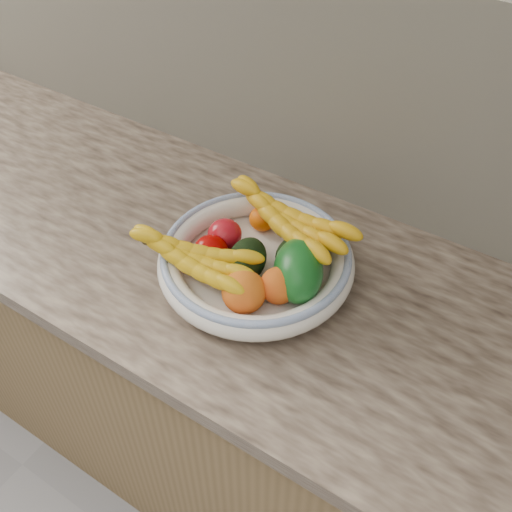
% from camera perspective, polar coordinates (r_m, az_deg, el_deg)
% --- Properties ---
extents(kitchen_counter, '(2.44, 0.66, 1.40)m').
position_cam_1_polar(kitchen_counter, '(1.52, 0.53, -12.82)').
color(kitchen_counter, brown).
rests_on(kitchen_counter, ground).
extents(fruit_bowl, '(0.39, 0.39, 0.08)m').
position_cam_1_polar(fruit_bowl, '(1.13, -0.00, -0.41)').
color(fruit_bowl, white).
rests_on(fruit_bowl, kitchen_counter).
extents(clementine_back_left, '(0.06, 0.06, 0.05)m').
position_cam_1_polar(clementine_back_left, '(1.21, 0.66, 3.75)').
color(clementine_back_left, '#FD6905').
rests_on(clementine_back_left, fruit_bowl).
extents(clementine_back_right, '(0.07, 0.07, 0.05)m').
position_cam_1_polar(clementine_back_right, '(1.18, 4.23, 2.20)').
color(clementine_back_right, '#E56604').
rests_on(clementine_back_right, fruit_bowl).
extents(tomato_left, '(0.08, 0.08, 0.06)m').
position_cam_1_polar(tomato_left, '(1.16, -3.15, 2.17)').
color(tomato_left, '#B5101C').
rests_on(tomato_left, fruit_bowl).
extents(tomato_near_left, '(0.08, 0.08, 0.06)m').
position_cam_1_polar(tomato_near_left, '(1.13, -4.54, 0.50)').
color(tomato_near_left, '#9D0200').
rests_on(tomato_near_left, fruit_bowl).
extents(avocado_center, '(0.10, 0.12, 0.07)m').
position_cam_1_polar(avocado_center, '(1.10, -0.95, -0.42)').
color(avocado_center, black).
rests_on(avocado_center, fruit_bowl).
extents(avocado_right, '(0.09, 0.11, 0.06)m').
position_cam_1_polar(avocado_right, '(1.12, 4.01, 0.42)').
color(avocado_right, black).
rests_on(avocado_right, fruit_bowl).
extents(green_mango, '(0.18, 0.19, 0.13)m').
position_cam_1_polar(green_mango, '(1.07, 4.24, -1.47)').
color(green_mango, '#0E4F17').
rests_on(green_mango, fruit_bowl).
extents(peach_front, '(0.10, 0.10, 0.08)m').
position_cam_1_polar(peach_front, '(1.05, -1.22, -3.60)').
color(peach_front, orange).
rests_on(peach_front, fruit_bowl).
extents(peach_right, '(0.09, 0.09, 0.07)m').
position_cam_1_polar(peach_right, '(1.05, 2.28, -2.98)').
color(peach_right, orange).
rests_on(peach_right, fruit_bowl).
extents(banana_bunch_back, '(0.34, 0.19, 0.09)m').
position_cam_1_polar(banana_bunch_back, '(1.15, 3.10, 3.32)').
color(banana_bunch_back, '#EBAF13').
rests_on(banana_bunch_back, fruit_bowl).
extents(banana_bunch_front, '(0.29, 0.15, 0.08)m').
position_cam_1_polar(banana_bunch_front, '(1.09, -6.33, -0.44)').
color(banana_bunch_front, gold).
rests_on(banana_bunch_front, fruit_bowl).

